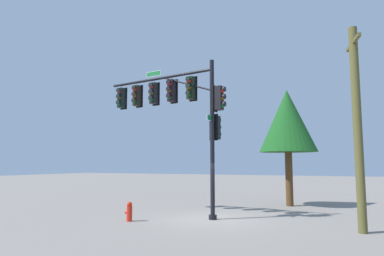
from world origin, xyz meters
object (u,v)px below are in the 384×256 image
object	(u,v)px
tree_mid	(287,121)
fire_hydrant	(129,212)
signal_pole_assembly	(176,104)
utility_pole	(357,124)

from	to	relation	value
tree_mid	fire_hydrant	bearing A→B (deg)	56.18
signal_pole_assembly	fire_hydrant	distance (m)	5.59
tree_mid	utility_pole	bearing A→B (deg)	116.77
utility_pole	fire_hydrant	world-z (taller)	utility_pole
signal_pole_assembly	tree_mid	xyz separation A→B (m)	(-4.44, -6.04, -0.40)
fire_hydrant	tree_mid	bearing A→B (deg)	-123.82
utility_pole	tree_mid	bearing A→B (deg)	-63.23
fire_hydrant	tree_mid	distance (m)	10.98
signal_pole_assembly	tree_mid	size ratio (longest dim) A/B	1.05
tree_mid	signal_pole_assembly	bearing A→B (deg)	53.68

